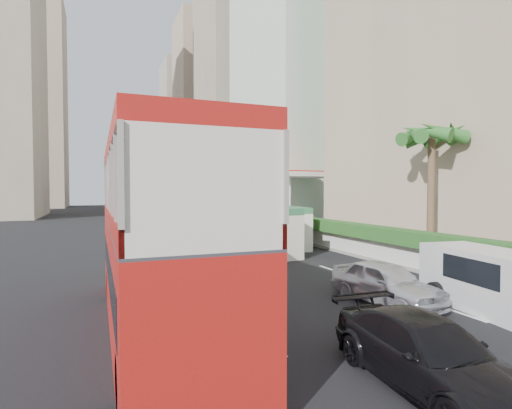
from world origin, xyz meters
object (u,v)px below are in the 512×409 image
panel_van_near (495,282)px  palm_tree (431,198)px  double_decker_bus (157,236)px  minibus_far (280,226)px  car_black (427,388)px  car_silver_lane_a (217,266)px  shell_station (294,201)px  van_asset (216,238)px  car_silver_lane_b (386,303)px  panel_van_far (242,222)px  minibus_near (259,230)px

panel_van_near → palm_tree: size_ratio=0.74×
double_decker_bus → minibus_far: bearing=53.3°
car_black → car_silver_lane_a: bearing=94.4°
double_decker_bus → shell_station: (16.00, 23.00, 0.22)m
van_asset → shell_station: (8.78, 3.58, 2.75)m
van_asset → minibus_far: bearing=-63.3°
car_silver_lane_b → car_black: (-3.08, -4.89, 0.00)m
minibus_far → panel_van_far: 8.85m
double_decker_bus → panel_van_near: size_ratio=2.32×
double_decker_bus → car_silver_lane_a: bearing=63.6°
double_decker_bus → car_black: 7.31m
car_silver_lane_a → shell_station: bearing=46.5°
car_black → shell_station: 30.78m
car_silver_lane_a → car_black: 13.34m
car_silver_lane_b → car_black: car_silver_lane_b is taller
double_decker_bus → palm_tree: size_ratio=1.72×
van_asset → palm_tree: 17.10m
minibus_far → panel_van_far: (0.39, 8.84, -0.38)m
panel_van_near → car_silver_lane_b: bearing=149.3°
double_decker_bus → minibus_near: bearing=55.8°
car_black → palm_tree: (9.50, 9.34, 3.38)m
double_decker_bus → minibus_far: 16.74m
double_decker_bus → car_black: (4.30, -5.34, -2.53)m
car_silver_lane_a → panel_van_near: panel_van_near is taller
panel_van_near → shell_station: size_ratio=0.59×
panel_van_far → van_asset: bearing=-127.7°
car_silver_lane_a → panel_van_near: size_ratio=0.93×
double_decker_bus → panel_van_far: 24.58m
minibus_far → shell_station: 11.42m
minibus_far → car_silver_lane_a: bearing=-133.5°
van_asset → minibus_far: size_ratio=0.81×
car_silver_lane_b → van_asset: size_ratio=0.85×
car_black → minibus_near: bearing=82.0°
car_silver_lane_b → shell_station: 25.13m
double_decker_bus → shell_station: shell_station is taller
minibus_near → shell_station: size_ratio=0.79×
panel_van_near → double_decker_bus: bearing=173.9°
car_silver_lane_b → shell_station: bearing=63.3°
car_silver_lane_a → shell_station: (12.02, 15.00, 2.75)m
car_silver_lane_b → panel_van_near: 3.34m
panel_van_far → palm_tree: palm_tree is taller
car_black → minibus_near: size_ratio=0.72×
double_decker_bus → palm_tree: bearing=16.2°
palm_tree → panel_van_near: bearing=-121.2°
car_silver_lane_a → shell_station: 19.42m
car_black → palm_tree: bearing=47.5°
minibus_near → palm_tree: bearing=-54.4°
double_decker_bus → minibus_near: 13.33m
car_silver_lane_a → panel_van_far: 15.63m
shell_station → minibus_near: bearing=-125.4°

